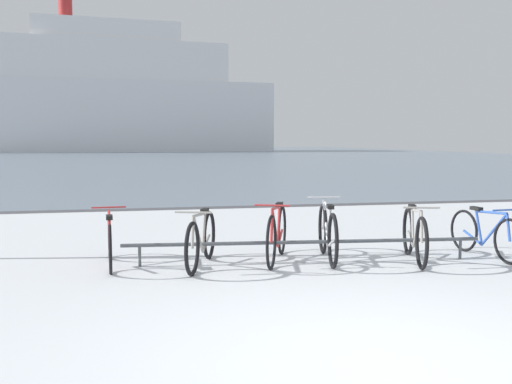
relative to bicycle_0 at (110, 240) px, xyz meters
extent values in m
cube|color=slate|center=(2.17, 61.13, -0.38)|extent=(80.00, 110.00, 0.08)
cube|color=#47474C|center=(2.17, 6.13, -0.36)|extent=(80.00, 0.50, 0.05)
cylinder|color=#4C5156|center=(2.56, -0.33, -0.06)|extent=(4.85, 0.51, 0.05)
cylinder|color=#4C5156|center=(0.38, -0.12, -0.20)|extent=(0.04, 0.04, 0.28)
cylinder|color=#4C5156|center=(4.75, -0.53, -0.20)|extent=(0.04, 0.04, 0.28)
torus|color=black|center=(-0.03, 0.48, -0.03)|extent=(0.07, 0.62, 0.62)
torus|color=black|center=(0.03, -0.49, -0.03)|extent=(0.07, 0.62, 0.62)
cylinder|color=#B22D2D|center=(-0.01, 0.17, 0.09)|extent=(0.07, 0.52, 0.53)
cylinder|color=#B22D2D|center=(0.01, -0.15, 0.06)|extent=(0.05, 0.18, 0.47)
cylinder|color=#B22D2D|center=(-0.01, 0.09, 0.32)|extent=(0.07, 0.64, 0.08)
cylinder|color=#B22D2D|center=(0.02, -0.28, -0.10)|extent=(0.06, 0.43, 0.17)
cylinder|color=#B22D2D|center=(-0.03, 0.45, 0.16)|extent=(0.04, 0.11, 0.37)
cube|color=black|center=(0.01, -0.22, 0.34)|extent=(0.09, 0.20, 0.05)
cylinder|color=#B22D2D|center=(-0.02, 0.41, 0.39)|extent=(0.46, 0.05, 0.02)
torus|color=black|center=(1.01, -0.77, 0.00)|extent=(0.26, 0.65, 0.67)
torus|color=black|center=(1.33, 0.18, 0.00)|extent=(0.26, 0.65, 0.67)
cylinder|color=gray|center=(1.11, -0.46, 0.11)|extent=(0.20, 0.51, 0.56)
cylinder|color=gray|center=(1.22, -0.15, 0.09)|extent=(0.09, 0.19, 0.50)
cylinder|color=gray|center=(1.14, -0.39, 0.36)|extent=(0.24, 0.63, 0.08)
cylinder|color=gray|center=(1.26, -0.02, -0.08)|extent=(0.17, 0.43, 0.18)
cylinder|color=gray|center=(1.02, -0.73, 0.19)|extent=(0.07, 0.12, 0.39)
cube|color=black|center=(1.24, -0.08, 0.37)|extent=(0.14, 0.22, 0.05)
cylinder|color=gray|center=(1.03, -0.70, 0.43)|extent=(0.44, 0.17, 0.02)
torus|color=black|center=(2.02, -0.65, 0.01)|extent=(0.30, 0.67, 0.70)
torus|color=black|center=(2.40, 0.30, 0.01)|extent=(0.30, 0.67, 0.70)
cylinder|color=#B22D2D|center=(2.15, -0.34, 0.14)|extent=(0.23, 0.51, 0.60)
cylinder|color=#B22D2D|center=(2.27, -0.03, 0.12)|extent=(0.10, 0.19, 0.53)
cylinder|color=#B22D2D|center=(2.17, -0.27, 0.40)|extent=(0.28, 0.63, 0.09)
cylinder|color=#B22D2D|center=(2.32, 0.10, -0.07)|extent=(0.20, 0.43, 0.19)
cylinder|color=#B22D2D|center=(2.04, -0.61, 0.22)|extent=(0.07, 0.12, 0.42)
cube|color=black|center=(2.30, 0.04, 0.42)|extent=(0.15, 0.22, 0.05)
cylinder|color=#B22D2D|center=(2.05, -0.58, 0.48)|extent=(0.44, 0.19, 0.02)
torus|color=black|center=(3.00, 0.23, 0.02)|extent=(0.18, 0.72, 0.72)
torus|color=black|center=(2.81, -0.73, 0.02)|extent=(0.18, 0.72, 0.72)
cylinder|color=silver|center=(2.94, -0.08, 0.15)|extent=(0.13, 0.52, 0.60)
cylinder|color=silver|center=(2.88, -0.39, 0.13)|extent=(0.07, 0.19, 0.54)
cylinder|color=silver|center=(2.93, -0.15, 0.42)|extent=(0.16, 0.64, 0.09)
cylinder|color=silver|center=(2.85, -0.53, -0.06)|extent=(0.12, 0.43, 0.20)
cylinder|color=silver|center=(2.99, 0.20, 0.23)|extent=(0.06, 0.11, 0.43)
cube|color=black|center=(2.87, -0.47, 0.43)|extent=(0.12, 0.21, 0.05)
cylinder|color=silver|center=(2.99, 0.16, 0.49)|extent=(0.46, 0.11, 0.02)
torus|color=black|center=(3.90, -1.02, 0.00)|extent=(0.24, 0.67, 0.68)
torus|color=black|center=(4.18, -0.10, 0.00)|extent=(0.24, 0.67, 0.68)
cylinder|color=gray|center=(3.99, -0.72, 0.12)|extent=(0.18, 0.50, 0.57)
cylinder|color=gray|center=(4.08, -0.42, 0.10)|extent=(0.09, 0.18, 0.51)
cylinder|color=gray|center=(4.01, -0.65, 0.37)|extent=(0.21, 0.61, 0.08)
cylinder|color=gray|center=(4.12, -0.29, -0.07)|extent=(0.15, 0.41, 0.19)
cylinder|color=gray|center=(3.91, -0.99, 0.20)|extent=(0.07, 0.11, 0.40)
cube|color=black|center=(4.10, -0.35, 0.39)|extent=(0.13, 0.21, 0.05)
cylinder|color=gray|center=(3.92, -0.95, 0.45)|extent=(0.45, 0.15, 0.02)
torus|color=black|center=(5.18, -1.00, -0.03)|extent=(0.09, 0.62, 0.62)
torus|color=black|center=(5.10, -0.04, -0.03)|extent=(0.09, 0.62, 0.62)
cylinder|color=#3359B2|center=(5.15, -0.69, 0.08)|extent=(0.08, 0.51, 0.53)
cylinder|color=#3359B2|center=(5.13, -0.38, 0.06)|extent=(0.05, 0.18, 0.47)
cylinder|color=#3359B2|center=(5.15, -0.62, 0.31)|extent=(0.09, 0.63, 0.08)
cylinder|color=#3359B2|center=(5.12, -0.24, -0.10)|extent=(0.07, 0.42, 0.17)
cylinder|color=#3359B2|center=(5.18, -0.96, 0.15)|extent=(0.04, 0.11, 0.37)
cube|color=black|center=(5.12, -0.30, 0.33)|extent=(0.10, 0.21, 0.05)
cylinder|color=#3359B2|center=(5.17, -0.93, 0.39)|extent=(0.46, 0.06, 0.02)
cube|color=white|center=(-2.35, 73.81, 4.41)|extent=(42.94, 13.75, 9.49)
cube|color=white|center=(-3.40, 73.71, 11.76)|extent=(32.30, 11.29, 5.22)
cube|color=white|center=(-3.40, 73.71, 15.70)|extent=(19.55, 8.62, 2.66)
cylinder|color=#A52626|center=(-8.65, 73.21, 19.17)|extent=(1.76, 1.76, 4.27)
camera|label=1|loc=(0.38, -7.64, 1.32)|focal=40.21mm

